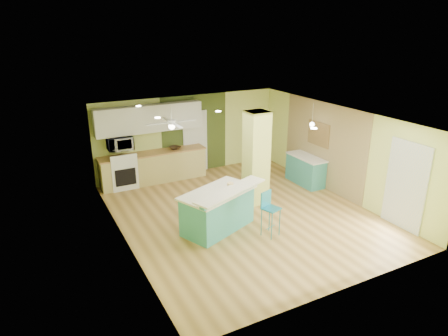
{
  "coord_description": "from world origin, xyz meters",
  "views": [
    {
      "loc": [
        -4.68,
        -7.9,
        4.56
      ],
      "look_at": [
        -0.35,
        0.4,
        1.18
      ],
      "focal_mm": 32.0,
      "sensor_mm": 36.0,
      "label": 1
    }
  ],
  "objects": [
    {
      "name": "fruit_bowl",
      "position": [
        -0.6,
        3.19,
        0.98
      ],
      "size": [
        0.45,
        0.45,
        0.08
      ],
      "primitive_type": "imported",
      "rotation": [
        0.0,
        0.0,
        0.39
      ],
      "color": "#332415",
      "rests_on": "kitchen_run"
    },
    {
      "name": "interior_door",
      "position": [
        0.2,
        3.46,
        1.0
      ],
      "size": [
        0.82,
        0.05,
        2.0
      ],
      "primitive_type": "cube",
      "color": "white",
      "rests_on": "floor"
    },
    {
      "name": "peninsula",
      "position": [
        -0.92,
        -0.39,
        0.51
      ],
      "size": [
        2.2,
        1.74,
        1.1
      ],
      "rotation": [
        0.0,
        0.0,
        0.39
      ],
      "color": "teal",
      "rests_on": "floor"
    },
    {
      "name": "wall_front",
      "position": [
        0.0,
        -3.5,
        1.25
      ],
      "size": [
        6.0,
        0.01,
        2.5
      ],
      "primitive_type": "cube",
      "color": "#D9E87C",
      "rests_on": "floor"
    },
    {
      "name": "wall_right",
      "position": [
        3.0,
        0.0,
        1.25
      ],
      "size": [
        0.01,
        7.0,
        2.5
      ],
      "primitive_type": "cube",
      "color": "#D9E87C",
      "rests_on": "floor"
    },
    {
      "name": "ceiling",
      "position": [
        0.0,
        0.0,
        2.5
      ],
      "size": [
        6.0,
        7.0,
        0.01
      ],
      "primitive_type": "cube",
      "color": "white",
      "rests_on": "wall_back"
    },
    {
      "name": "wall_decor",
      "position": [
        2.96,
        0.8,
        1.55
      ],
      "size": [
        0.03,
        0.9,
        0.7
      ],
      "primitive_type": "cube",
      "color": "brown",
      "rests_on": "wood_panel"
    },
    {
      "name": "ceiling_fan",
      "position": [
        -1.1,
        2.0,
        2.08
      ],
      "size": [
        1.41,
        1.41,
        0.61
      ],
      "color": "silver",
      "rests_on": "ceiling"
    },
    {
      "name": "floor",
      "position": [
        0.0,
        0.0,
        -0.01
      ],
      "size": [
        6.0,
        7.0,
        0.01
      ],
      "primitive_type": "cube",
      "color": "olive",
      "rests_on": "ground"
    },
    {
      "name": "bar_stool",
      "position": [
        -0.03,
        -1.16,
        0.7
      ],
      "size": [
        0.44,
        0.44,
        1.05
      ],
      "rotation": [
        0.0,
        0.0,
        0.33
      ],
      "color": "teal",
      "rests_on": "floor"
    },
    {
      "name": "upper_cabinets",
      "position": [
        -1.3,
        3.32,
        1.95
      ],
      "size": [
        3.2,
        0.34,
        0.8
      ],
      "primitive_type": "cube",
      "color": "silver",
      "rests_on": "wall_back"
    },
    {
      "name": "olive_accent",
      "position": [
        0.2,
        3.49,
        1.25
      ],
      "size": [
        2.2,
        0.02,
        2.5
      ],
      "primitive_type": "cube",
      "color": "#435321",
      "rests_on": "floor"
    },
    {
      "name": "wall_back",
      "position": [
        0.0,
        3.5,
        1.25
      ],
      "size": [
        6.0,
        0.01,
        2.5
      ],
      "primitive_type": "cube",
      "color": "#D9E87C",
      "rests_on": "floor"
    },
    {
      "name": "wall_left",
      "position": [
        -3.0,
        0.0,
        1.25
      ],
      "size": [
        0.01,
        7.0,
        2.5
      ],
      "primitive_type": "cube",
      "color": "#D9E87C",
      "rests_on": "floor"
    },
    {
      "name": "column",
      "position": [
        0.65,
        0.5,
        1.25
      ],
      "size": [
        0.55,
        0.55,
        2.5
      ],
      "primitive_type": "cube",
      "color": "#CFD663",
      "rests_on": "floor"
    },
    {
      "name": "pendant_lamp",
      "position": [
        2.65,
        0.75,
        1.88
      ],
      "size": [
        0.14,
        0.14,
        0.69
      ],
      "color": "silver",
      "rests_on": "ceiling"
    },
    {
      "name": "stove",
      "position": [
        -2.25,
        3.19,
        0.46
      ],
      "size": [
        0.76,
        0.66,
        1.08
      ],
      "color": "white",
      "rests_on": "floor"
    },
    {
      "name": "canister",
      "position": [
        -0.61,
        -0.42,
        1.04
      ],
      "size": [
        0.16,
        0.16,
        0.17
      ],
      "primitive_type": "cylinder",
      "color": "yellow",
      "rests_on": "peninsula"
    },
    {
      "name": "side_counter",
      "position": [
        2.7,
        0.95,
        0.43
      ],
      "size": [
        0.56,
        1.33,
        0.86
      ],
      "color": "teal",
      "rests_on": "floor"
    },
    {
      "name": "french_door",
      "position": [
        2.97,
        -2.3,
        1.05
      ],
      "size": [
        0.04,
        1.08,
        2.1
      ],
      "primitive_type": "cube",
      "color": "silver",
      "rests_on": "floor"
    },
    {
      "name": "microwave",
      "position": [
        -2.25,
        3.2,
        1.35
      ],
      "size": [
        0.7,
        0.48,
        0.39
      ],
      "primitive_type": "imported",
      "color": "white",
      "rests_on": "wall_back"
    },
    {
      "name": "wood_panel",
      "position": [
        2.99,
        0.6,
        1.25
      ],
      "size": [
        0.02,
        3.4,
        2.5
      ],
      "primitive_type": "cube",
      "color": "#8B744F",
      "rests_on": "floor"
    },
    {
      "name": "kitchen_run",
      "position": [
        -1.3,
        3.2,
        0.47
      ],
      "size": [
        3.25,
        0.63,
        0.94
      ],
      "color": "tan",
      "rests_on": "floor"
    }
  ]
}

